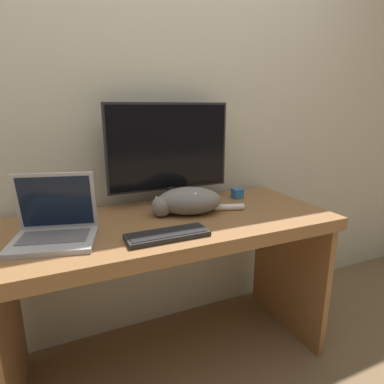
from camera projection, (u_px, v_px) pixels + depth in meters
wall_back at (145, 102)px, 1.69m from camera, size 6.40×0.06×2.60m
desk at (173, 251)px, 1.52m from camera, size 1.50×0.65×0.78m
monitor at (169, 152)px, 1.63m from camera, size 0.64×0.19×0.52m
laptop at (54, 228)px, 1.23m from camera, size 0.35×0.31×0.26m
external_keyboard at (167, 235)px, 1.26m from camera, size 0.33×0.12×0.02m
cat at (188, 201)px, 1.53m from camera, size 0.46×0.26×0.13m
small_toy at (237, 194)px, 1.80m from camera, size 0.05×0.05×0.05m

